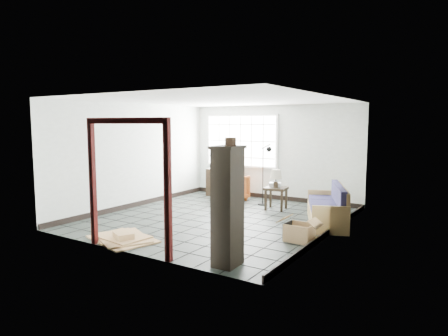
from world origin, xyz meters
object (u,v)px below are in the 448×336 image
Objects in this scene: armchair at (231,186)px; futon_sofa at (329,210)px; side_table at (276,191)px; tall_shelf at (228,205)px.

futon_sofa is at bearing 178.61° from armchair.
tall_shelf is at bearing -75.05° from side_table.
armchair is at bearing 165.52° from side_table.
futon_sofa is 3.26m from armchair.
armchair is 1.59m from side_table.
armchair is (-3.08, 1.06, 0.09)m from futon_sofa.
futon_sofa reaches higher than armchair.
futon_sofa is 3.36m from tall_shelf.
tall_shelf reaches higher than futon_sofa.
side_table is at bearing 133.71° from futon_sofa.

